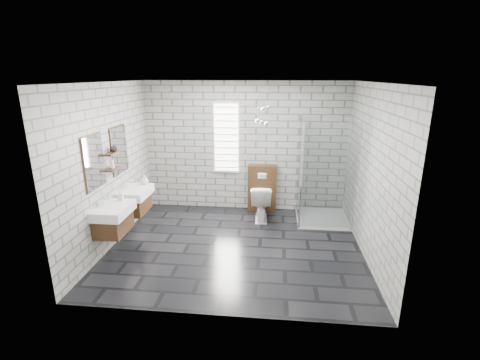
% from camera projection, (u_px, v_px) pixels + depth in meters
% --- Properties ---
extents(floor, '(4.20, 3.60, 0.02)m').
position_uv_depth(floor, '(236.00, 246.00, 5.95)').
color(floor, black).
rests_on(floor, ground).
extents(ceiling, '(4.20, 3.60, 0.02)m').
position_uv_depth(ceiling, '(235.00, 82.00, 5.15)').
color(ceiling, white).
rests_on(ceiling, wall_back).
extents(wall_back, '(4.20, 0.02, 2.70)m').
position_uv_depth(wall_back, '(245.00, 147.00, 7.27)').
color(wall_back, '#9E9E99').
rests_on(wall_back, floor).
extents(wall_front, '(4.20, 0.02, 2.70)m').
position_uv_depth(wall_front, '(216.00, 213.00, 3.83)').
color(wall_front, '#9E9E99').
rests_on(wall_front, floor).
extents(wall_left, '(0.02, 3.60, 2.70)m').
position_uv_depth(wall_left, '(109.00, 166.00, 5.76)').
color(wall_left, '#9E9E99').
rests_on(wall_left, floor).
extents(wall_right, '(0.02, 3.60, 2.70)m').
position_uv_depth(wall_right, '(371.00, 174.00, 5.34)').
color(wall_right, '#9E9E99').
rests_on(wall_right, floor).
extents(vanity_left, '(0.47, 0.70, 1.57)m').
position_uv_depth(vanity_left, '(111.00, 212.00, 5.43)').
color(vanity_left, '#442914').
rests_on(vanity_left, wall_left).
extents(vanity_right, '(0.47, 0.70, 1.57)m').
position_uv_depth(vanity_right, '(133.00, 193.00, 6.26)').
color(vanity_right, '#442914').
rests_on(vanity_right, wall_left).
extents(shelf_lower, '(0.14, 0.30, 0.03)m').
position_uv_depth(shelf_lower, '(113.00, 169.00, 5.71)').
color(shelf_lower, '#442914').
rests_on(shelf_lower, wall_left).
extents(shelf_upper, '(0.14, 0.30, 0.03)m').
position_uv_depth(shelf_upper, '(111.00, 154.00, 5.64)').
color(shelf_upper, '#442914').
rests_on(shelf_upper, wall_left).
extents(window, '(0.56, 0.05, 1.48)m').
position_uv_depth(window, '(226.00, 138.00, 7.23)').
color(window, white).
rests_on(window, wall_back).
extents(cistern_panel, '(0.60, 0.20, 1.00)m').
position_uv_depth(cistern_panel, '(262.00, 188.00, 7.38)').
color(cistern_panel, '#442914').
rests_on(cistern_panel, floor).
extents(flush_plate, '(0.18, 0.01, 0.12)m').
position_uv_depth(flush_plate, '(262.00, 176.00, 7.19)').
color(flush_plate, silver).
rests_on(flush_plate, cistern_panel).
extents(shower_enclosure, '(1.00, 1.00, 2.03)m').
position_uv_depth(shower_enclosure, '(319.00, 198.00, 6.77)').
color(shower_enclosure, white).
rests_on(shower_enclosure, floor).
extents(pendant_cluster, '(0.28, 0.22, 0.82)m').
position_uv_depth(pendant_cluster, '(263.00, 116.00, 6.61)').
color(pendant_cluster, silver).
rests_on(pendant_cluster, ceiling).
extents(toilet, '(0.43, 0.73, 0.73)m').
position_uv_depth(toilet, '(261.00, 202.00, 6.97)').
color(toilet, white).
rests_on(toilet, floor).
extents(soap_bottle_a, '(0.09, 0.09, 0.17)m').
position_uv_depth(soap_bottle_a, '(120.00, 195.00, 5.62)').
color(soap_bottle_a, '#B2B2B2').
rests_on(soap_bottle_a, vanity_left).
extents(soap_bottle_b, '(0.17, 0.17, 0.18)m').
position_uv_depth(soap_bottle_b, '(144.00, 180.00, 6.46)').
color(soap_bottle_b, '#B2B2B2').
rests_on(soap_bottle_b, vanity_right).
extents(soap_bottle_c, '(0.09, 0.09, 0.20)m').
position_uv_depth(soap_bottle_c, '(112.00, 163.00, 5.65)').
color(soap_bottle_c, '#B2B2B2').
rests_on(soap_bottle_c, shelf_lower).
extents(vase, '(0.12, 0.12, 0.11)m').
position_uv_depth(vase, '(114.00, 148.00, 5.71)').
color(vase, '#B2B2B2').
rests_on(vase, shelf_upper).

